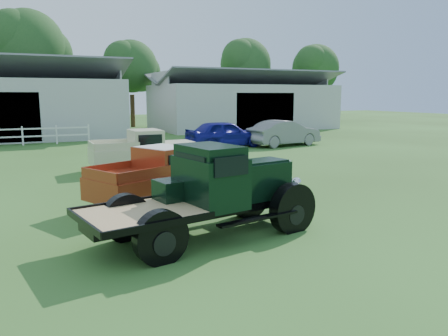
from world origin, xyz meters
name	(u,v)px	position (x,y,z in m)	size (l,w,h in m)	color
ground	(236,214)	(0.00, 0.00, 0.00)	(120.00, 120.00, 0.00)	#32511E
shed_right	(242,101)	(14.00, 27.00, 2.60)	(16.80, 9.20, 5.20)	#9F9F9F
tree_b	(29,65)	(-4.00, 34.00, 5.75)	(6.90, 6.90, 11.50)	#1A431B
tree_c	(132,81)	(5.00, 33.00, 4.50)	(5.40, 5.40, 9.00)	#1A431B
tree_d	(245,78)	(18.00, 34.00, 5.00)	(6.00, 6.00, 10.00)	#1A431B
tree_e	(315,81)	(26.00, 32.00, 4.75)	(5.70, 5.70, 9.50)	#1A431B
vintage_flatbed	(206,192)	(-1.42, -1.37, 1.02)	(5.17, 2.05, 2.05)	black
red_pickup	(162,174)	(-1.35, 2.21, 0.82)	(4.52, 1.74, 1.65)	maroon
white_pickup	(144,150)	(-0.41, 7.92, 0.83)	(4.51, 1.75, 1.66)	beige
misc_car_blue	(225,134)	(6.06, 13.78, 0.81)	(1.91, 4.75, 1.62)	navy
misc_car_grey	(284,133)	(9.77, 12.96, 0.79)	(1.66, 4.77, 1.57)	slate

